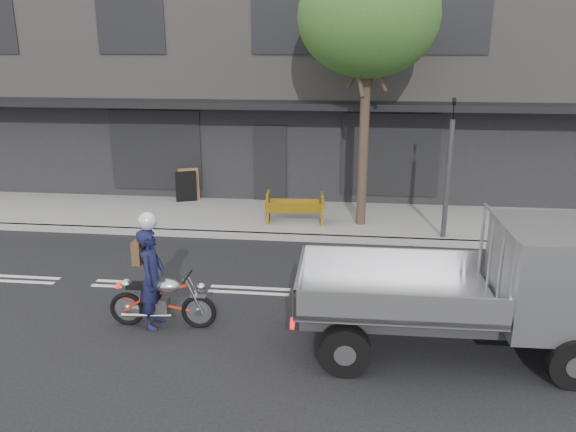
# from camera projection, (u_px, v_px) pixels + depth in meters

# --- Properties ---
(ground) EXTENTS (80.00, 80.00, 0.00)m
(ground) POSITION_uv_depth(u_px,v_px,m) (249.00, 291.00, 11.05)
(ground) COLOR black
(ground) RESTS_ON ground
(sidewalk) EXTENTS (32.00, 3.20, 0.15)m
(sidewalk) POSITION_uv_depth(u_px,v_px,m) (280.00, 218.00, 15.50)
(sidewalk) COLOR gray
(sidewalk) RESTS_ON ground
(kerb) EXTENTS (32.00, 0.20, 0.15)m
(kerb) POSITION_uv_depth(u_px,v_px,m) (272.00, 236.00, 13.98)
(kerb) COLOR gray
(kerb) RESTS_ON ground
(building_main) EXTENTS (26.00, 10.00, 8.00)m
(building_main) POSITION_uv_depth(u_px,v_px,m) (303.00, 64.00, 20.64)
(building_main) COLOR slate
(building_main) RESTS_ON ground
(street_tree) EXTENTS (3.40, 3.40, 6.74)m
(street_tree) POSITION_uv_depth(u_px,v_px,m) (368.00, 17.00, 13.28)
(street_tree) COLOR #382B21
(street_tree) RESTS_ON ground
(traffic_light_pole) EXTENTS (0.12, 0.12, 3.50)m
(traffic_light_pole) POSITION_uv_depth(u_px,v_px,m) (448.00, 177.00, 13.29)
(traffic_light_pole) COLOR #2D2D30
(traffic_light_pole) RESTS_ON ground
(motorcycle) EXTENTS (1.86, 0.54, 0.96)m
(motorcycle) POSITION_uv_depth(u_px,v_px,m) (162.00, 299.00, 9.52)
(motorcycle) COLOR black
(motorcycle) RESTS_ON ground
(rider) EXTENTS (0.43, 0.65, 1.74)m
(rider) POSITION_uv_depth(u_px,v_px,m) (152.00, 278.00, 9.43)
(rider) COLOR #141637
(rider) RESTS_ON ground
(flatbed_ute) EXTENTS (4.76, 2.04, 2.19)m
(flatbed_ute) POSITION_uv_depth(u_px,v_px,m) (527.00, 279.00, 8.43)
(flatbed_ute) COLOR black
(flatbed_ute) RESTS_ON ground
(construction_barrier) EXTENTS (1.56, 0.70, 0.86)m
(construction_barrier) POSITION_uv_depth(u_px,v_px,m) (294.00, 209.00, 14.50)
(construction_barrier) COLOR #DD9F0B
(construction_barrier) RESTS_ON sidewalk
(sandwich_board) EXTENTS (0.72, 0.60, 0.96)m
(sandwich_board) POSITION_uv_depth(u_px,v_px,m) (186.00, 186.00, 16.66)
(sandwich_board) COLOR black
(sandwich_board) RESTS_ON sidewalk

